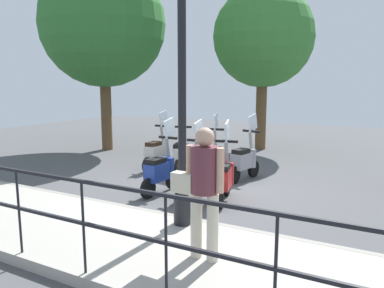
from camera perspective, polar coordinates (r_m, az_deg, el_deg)
The scene contains 14 objects.
ground_plane at distance 8.15m, azimuth 2.44°, elevation -6.72°, with size 28.00×28.00×0.00m, color #4C4C4F.
promenade_walkway at distance 5.62m, azimuth -12.23°, elevation -13.61°, with size 2.20×20.00×0.15m.
fence_railing at distance 4.66m, azimuth -21.05°, elevation -8.26°, with size 0.04×16.03×1.07m.
lamp_post_near at distance 5.37m, azimuth -1.53°, elevation 9.41°, with size 0.26×0.90×4.71m.
pedestrian_with_bag at distance 4.40m, azimuth 1.66°, elevation -6.05°, with size 0.33×0.65×1.59m.
tree_large at distance 13.12m, azimuth -13.40°, elevation 17.27°, with size 4.08×4.08×6.19m.
tree_distant at distance 13.07m, azimuth 10.80°, elevation 15.68°, with size 3.33×3.33×5.44m.
scooter_near_0 at distance 7.13m, azimuth 4.86°, elevation -5.06°, with size 1.21×0.51×1.54m.
scooter_near_1 at distance 7.23m, azimuth -0.11°, elevation -4.84°, with size 1.23×0.44×1.54m.
scooter_near_2 at distance 7.66m, azimuth -4.85°, elevation -4.05°, with size 1.23×0.44×1.54m.
scooter_far_0 at distance 8.76m, azimuth 7.96°, elevation -2.43°, with size 1.22×0.49×1.54m.
scooter_far_1 at distance 8.99m, azimuth 3.15°, elevation -2.05°, with size 1.22×0.50×1.54m.
scooter_far_2 at distance 9.49m, azimuth -1.67°, elevation -1.45°, with size 1.20×0.55×1.54m.
scooter_far_3 at distance 9.78m, azimuth -5.39°, elevation -1.17°, with size 1.23×0.44×1.54m.
Camera 1 is at (-7.05, -3.43, 2.23)m, focal length 35.00 mm.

